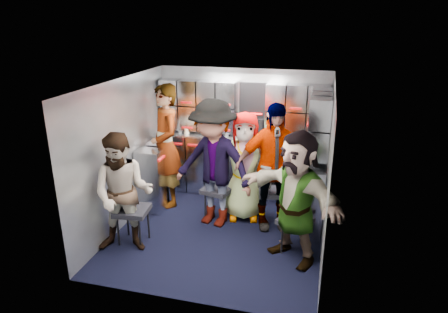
% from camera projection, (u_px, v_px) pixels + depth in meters
% --- Properties ---
extents(floor, '(3.00, 3.00, 0.00)m').
position_uv_depth(floor, '(220.00, 231.00, 5.66)').
color(floor, black).
rests_on(floor, ground).
extents(wall_back, '(2.80, 0.04, 2.10)m').
position_uv_depth(wall_back, '(243.00, 132.00, 6.67)').
color(wall_back, '#989EA6').
rests_on(wall_back, ground).
extents(wall_left, '(0.04, 3.00, 2.10)m').
position_uv_depth(wall_left, '(124.00, 153.00, 5.63)').
color(wall_left, '#989EA6').
rests_on(wall_left, ground).
extents(wall_right, '(0.04, 3.00, 2.10)m').
position_uv_depth(wall_right, '(328.00, 172.00, 4.97)').
color(wall_right, '#989EA6').
rests_on(wall_right, ground).
extents(ceiling, '(2.80, 3.00, 0.02)m').
position_uv_depth(ceiling, '(219.00, 83.00, 4.95)').
color(ceiling, silver).
rests_on(ceiling, wall_back).
extents(cart_bank_back, '(2.68, 0.38, 0.99)m').
position_uv_depth(cart_bank_back, '(240.00, 167.00, 6.67)').
color(cart_bank_back, '#A1A6B1').
rests_on(cart_bank_back, ground).
extents(cart_bank_left, '(0.38, 0.76, 0.99)m').
position_uv_depth(cart_bank_left, '(156.00, 176.00, 6.28)').
color(cart_bank_left, '#A1A6B1').
rests_on(cart_bank_left, ground).
extents(counter, '(2.68, 0.42, 0.03)m').
position_uv_depth(counter, '(240.00, 137.00, 6.49)').
color(counter, silver).
rests_on(counter, cart_bank_back).
extents(locker_bank_back, '(2.68, 0.28, 0.82)m').
position_uv_depth(locker_bank_back, '(241.00, 108.00, 6.39)').
color(locker_bank_back, '#A1A6B1').
rests_on(locker_bank_back, wall_back).
extents(locker_bank_right, '(0.28, 1.00, 0.82)m').
position_uv_depth(locker_bank_right, '(320.00, 123.00, 5.50)').
color(locker_bank_right, '#A1A6B1').
rests_on(locker_bank_right, wall_right).
extents(right_cabinet, '(0.28, 1.20, 1.00)m').
position_uv_depth(right_cabinet, '(314.00, 191.00, 5.74)').
color(right_cabinet, '#A1A6B1').
rests_on(right_cabinet, ground).
extents(coffee_niche, '(0.46, 0.16, 0.84)m').
position_uv_depth(coffee_niche, '(253.00, 109.00, 6.41)').
color(coffee_niche, black).
rests_on(coffee_niche, wall_back).
extents(red_latch_strip, '(2.60, 0.02, 0.03)m').
position_uv_depth(red_latch_strip, '(237.00, 149.00, 6.35)').
color(red_latch_strip, '#B70D10').
rests_on(red_latch_strip, cart_bank_back).
extents(jump_seat_near_left, '(0.46, 0.44, 0.50)m').
position_uv_depth(jump_seat_near_left, '(132.00, 212.00, 5.26)').
color(jump_seat_near_left, black).
rests_on(jump_seat_near_left, ground).
extents(jump_seat_mid_left, '(0.48, 0.47, 0.48)m').
position_uv_depth(jump_seat_mid_left, '(217.00, 191.00, 5.92)').
color(jump_seat_mid_left, black).
rests_on(jump_seat_mid_left, ground).
extents(jump_seat_center, '(0.42, 0.41, 0.42)m').
position_uv_depth(jump_seat_center, '(246.00, 189.00, 6.12)').
color(jump_seat_center, black).
rests_on(jump_seat_center, ground).
extents(jump_seat_mid_right, '(0.47, 0.45, 0.47)m').
position_uv_depth(jump_seat_mid_right, '(273.00, 194.00, 5.86)').
color(jump_seat_mid_right, black).
rests_on(jump_seat_mid_right, ground).
extents(jump_seat_near_right, '(0.49, 0.48, 0.46)m').
position_uv_depth(jump_seat_near_right, '(295.00, 222.00, 5.08)').
color(jump_seat_near_right, black).
rests_on(jump_seat_near_right, ground).
extents(attendant_standing, '(0.81, 0.84, 1.94)m').
position_uv_depth(attendant_standing, '(166.00, 146.00, 6.20)').
color(attendant_standing, black).
rests_on(attendant_standing, ground).
extents(attendant_arc_a, '(0.88, 0.76, 1.58)m').
position_uv_depth(attendant_arc_a, '(123.00, 194.00, 4.98)').
color(attendant_arc_a, black).
rests_on(attendant_arc_a, ground).
extents(attendant_arc_b, '(1.32, 0.96, 1.85)m').
position_uv_depth(attendant_arc_b, '(214.00, 164.00, 5.59)').
color(attendant_arc_b, black).
rests_on(attendant_arc_b, ground).
extents(attendant_arc_c, '(0.88, 0.67, 1.62)m').
position_uv_depth(attendant_arc_c, '(244.00, 167.00, 5.81)').
color(attendant_arc_c, black).
rests_on(attendant_arc_c, ground).
extents(attendant_arc_d, '(1.15, 0.79, 1.81)m').
position_uv_depth(attendant_arc_d, '(272.00, 167.00, 5.53)').
color(attendant_arc_d, black).
rests_on(attendant_arc_d, ground).
extents(attendant_arc_e, '(1.53, 1.32, 1.67)m').
position_uv_depth(attendant_arc_e, '(296.00, 198.00, 4.77)').
color(attendant_arc_e, black).
rests_on(attendant_arc_e, ground).
extents(bottle_left, '(0.06, 0.06, 0.23)m').
position_uv_depth(bottle_left, '(180.00, 126.00, 6.64)').
color(bottle_left, white).
rests_on(bottle_left, counter).
extents(bottle_mid, '(0.07, 0.07, 0.27)m').
position_uv_depth(bottle_mid, '(227.00, 128.00, 6.45)').
color(bottle_mid, white).
rests_on(bottle_mid, counter).
extents(bottle_right, '(0.07, 0.07, 0.27)m').
position_uv_depth(bottle_right, '(275.00, 132.00, 6.26)').
color(bottle_right, white).
rests_on(bottle_right, counter).
extents(cup_left, '(0.08, 0.08, 0.11)m').
position_uv_depth(cup_left, '(187.00, 130.00, 6.63)').
color(cup_left, beige).
rests_on(cup_left, counter).
extents(cup_right, '(0.08, 0.08, 0.10)m').
position_uv_depth(cup_right, '(295.00, 139.00, 6.21)').
color(cup_right, beige).
rests_on(cup_right, counter).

